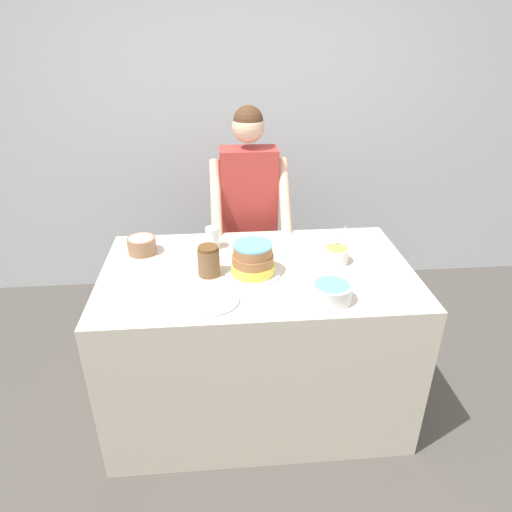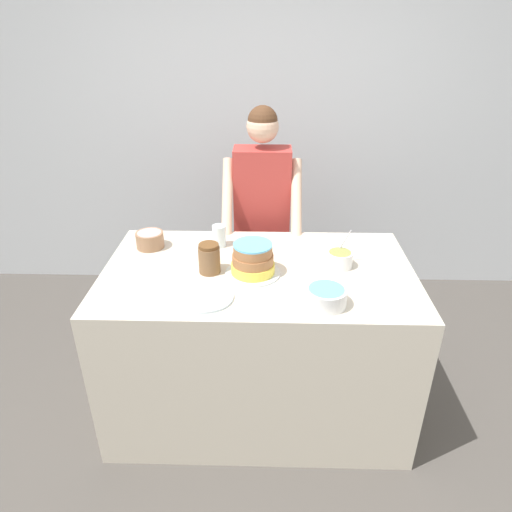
# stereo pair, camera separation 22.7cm
# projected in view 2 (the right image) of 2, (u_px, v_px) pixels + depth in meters

# --- Properties ---
(ground_plane) EXTENTS (14.00, 14.00, 0.00)m
(ground_plane) POSITION_uv_depth(u_px,v_px,m) (256.00, 466.00, 2.37)
(ground_plane) COLOR #4C4742
(wall_back) EXTENTS (10.00, 0.05, 2.60)m
(wall_back) POSITION_uv_depth(u_px,v_px,m) (263.00, 130.00, 3.52)
(wall_back) COLOR silver
(wall_back) RESTS_ON ground_plane
(counter) EXTENTS (1.61, 0.94, 0.92)m
(counter) POSITION_uv_depth(u_px,v_px,m) (258.00, 340.00, 2.57)
(counter) COLOR beige
(counter) RESTS_ON ground_plane
(person_baker) EXTENTS (0.49, 0.44, 1.62)m
(person_baker) POSITION_uv_depth(u_px,v_px,m) (262.00, 207.00, 2.95)
(person_baker) COLOR #2D2D38
(person_baker) RESTS_ON ground_plane
(cake) EXTENTS (0.28, 0.28, 0.17)m
(cake) POSITION_uv_depth(u_px,v_px,m) (253.00, 260.00, 2.28)
(cake) COLOR silver
(cake) RESTS_ON counter
(frosting_bowl_pink) EXTENTS (0.16, 0.16, 0.09)m
(frosting_bowl_pink) POSITION_uv_depth(u_px,v_px,m) (150.00, 239.00, 2.57)
(frosting_bowl_pink) COLOR #936B4C
(frosting_bowl_pink) RESTS_ON counter
(frosting_bowl_blue) EXTENTS (0.19, 0.19, 0.08)m
(frosting_bowl_blue) POSITION_uv_depth(u_px,v_px,m) (326.00, 296.00, 2.05)
(frosting_bowl_blue) COLOR white
(frosting_bowl_blue) RESTS_ON counter
(frosting_bowl_olive) EXTENTS (0.13, 0.13, 0.19)m
(frosting_bowl_olive) POSITION_uv_depth(u_px,v_px,m) (340.00, 259.00, 2.37)
(frosting_bowl_olive) COLOR white
(frosting_bowl_olive) RESTS_ON counter
(drinking_glass) EXTENTS (0.08, 0.08, 0.12)m
(drinking_glass) POSITION_uv_depth(u_px,v_px,m) (219.00, 236.00, 2.58)
(drinking_glass) COLOR silver
(drinking_glass) RESTS_ON counter
(ceramic_plate) EXTENTS (0.26, 0.26, 0.01)m
(ceramic_plate) POSITION_uv_depth(u_px,v_px,m) (206.00, 297.00, 2.11)
(ceramic_plate) COLOR silver
(ceramic_plate) RESTS_ON counter
(stoneware_jar) EXTENTS (0.11, 0.11, 0.16)m
(stoneware_jar) POSITION_uv_depth(u_px,v_px,m) (209.00, 258.00, 2.30)
(stoneware_jar) COLOR brown
(stoneware_jar) RESTS_ON counter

